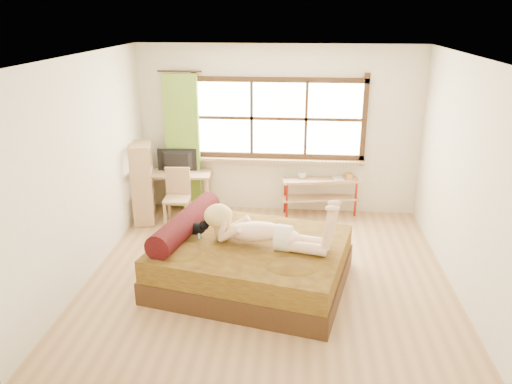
# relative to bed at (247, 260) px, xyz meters

# --- Properties ---
(floor) EXTENTS (4.50, 4.50, 0.00)m
(floor) POSITION_rel_bed_xyz_m (0.25, 0.22, -0.30)
(floor) COLOR #9E754C
(floor) RESTS_ON ground
(ceiling) EXTENTS (4.50, 4.50, 0.00)m
(ceiling) POSITION_rel_bed_xyz_m (0.25, 0.22, 2.40)
(ceiling) COLOR white
(ceiling) RESTS_ON wall_back
(wall_back) EXTENTS (4.50, 0.00, 4.50)m
(wall_back) POSITION_rel_bed_xyz_m (0.25, 2.47, 1.05)
(wall_back) COLOR silver
(wall_back) RESTS_ON floor
(wall_front) EXTENTS (4.50, 0.00, 4.50)m
(wall_front) POSITION_rel_bed_xyz_m (0.25, -2.03, 1.05)
(wall_front) COLOR silver
(wall_front) RESTS_ON floor
(wall_left) EXTENTS (0.00, 4.50, 4.50)m
(wall_left) POSITION_rel_bed_xyz_m (-2.00, 0.22, 1.05)
(wall_left) COLOR silver
(wall_left) RESTS_ON floor
(wall_right) EXTENTS (0.00, 4.50, 4.50)m
(wall_right) POSITION_rel_bed_xyz_m (2.50, 0.22, 1.05)
(wall_right) COLOR silver
(wall_right) RESTS_ON floor
(window) EXTENTS (2.80, 0.16, 1.46)m
(window) POSITION_rel_bed_xyz_m (0.25, 2.44, 1.21)
(window) COLOR #FFEDBF
(window) RESTS_ON wall_back
(curtain) EXTENTS (0.55, 0.10, 2.20)m
(curtain) POSITION_rel_bed_xyz_m (-1.30, 2.35, 0.85)
(curtain) COLOR #589629
(curtain) RESTS_ON wall_back
(bed) EXTENTS (2.55, 2.22, 0.84)m
(bed) POSITION_rel_bed_xyz_m (0.00, 0.00, 0.00)
(bed) COLOR black
(bed) RESTS_ON floor
(woman) EXTENTS (1.61, 0.78, 0.66)m
(woman) POSITION_rel_bed_xyz_m (0.20, -0.06, 0.58)
(woman) COLOR beige
(woman) RESTS_ON bed
(kitten) EXTENTS (0.35, 0.20, 0.27)m
(kitten) POSITION_rel_bed_xyz_m (-0.67, 0.09, 0.39)
(kitten) COLOR black
(kitten) RESTS_ON bed
(desk) EXTENTS (1.14, 0.58, 0.69)m
(desk) POSITION_rel_bed_xyz_m (-1.39, 2.17, 0.30)
(desk) COLOR #A7785A
(desk) RESTS_ON floor
(monitor) EXTENTS (0.64, 0.13, 0.37)m
(monitor) POSITION_rel_bed_xyz_m (-1.39, 2.22, 0.58)
(monitor) COLOR black
(monitor) RESTS_ON desk
(chair) EXTENTS (0.41, 0.41, 0.87)m
(chair) POSITION_rel_bed_xyz_m (-1.29, 1.79, 0.18)
(chair) COLOR #A7785A
(chair) RESTS_ON floor
(pipe_shelf) EXTENTS (1.26, 0.50, 0.69)m
(pipe_shelf) POSITION_rel_bed_xyz_m (0.96, 2.29, 0.15)
(pipe_shelf) COLOR #A7785A
(pipe_shelf) RESTS_ON floor
(cup) EXTENTS (0.15, 0.15, 0.10)m
(cup) POSITION_rel_bed_xyz_m (0.65, 2.29, 0.36)
(cup) COLOR gray
(cup) RESTS_ON pipe_shelf
(book) EXTENTS (0.19, 0.24, 0.02)m
(book) POSITION_rel_bed_xyz_m (1.15, 2.29, 0.32)
(book) COLOR gray
(book) RESTS_ON pipe_shelf
(bookshelf) EXTENTS (0.43, 0.60, 1.26)m
(bookshelf) POSITION_rel_bed_xyz_m (-1.83, 1.76, 0.34)
(bookshelf) COLOR #A7785A
(bookshelf) RESTS_ON floor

